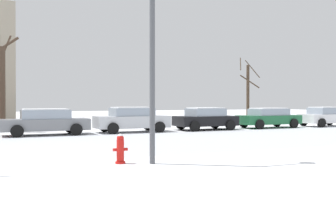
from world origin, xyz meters
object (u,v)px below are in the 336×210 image
at_px(parked_car_green, 269,118).
at_px(fire_hydrant, 120,149).
at_px(parked_car_white, 326,116).
at_px(parked_car_gray, 45,122).
at_px(parked_car_silver, 132,119).
at_px(street_lamp, 163,35).
at_px(parked_car_black, 205,118).

bearing_deg(parked_car_green, fire_hydrant, -140.87).
bearing_deg(parked_car_white, parked_car_green, 177.81).
relative_size(fire_hydrant, parked_car_gray, 0.19).
height_order(fire_hydrant, parked_car_silver, parked_car_silver).
distance_m(parked_car_gray, parked_car_green, 14.75).
distance_m(parked_car_gray, parked_car_white, 19.66).
height_order(street_lamp, parked_car_white, street_lamp).
height_order(fire_hydrant, parked_car_green, parked_car_green).
height_order(parked_car_gray, parked_car_white, parked_car_gray).
relative_size(parked_car_gray, parked_car_green, 1.03).
bearing_deg(parked_car_white, parked_car_silver, 179.24).
xyz_separation_m(street_lamp, parked_car_green, (12.42, 11.48, -3.07)).
bearing_deg(parked_car_black, fire_hydrant, -128.17).
bearing_deg(parked_car_green, parked_car_black, -179.93).
height_order(parked_car_green, parked_car_white, parked_car_white).
bearing_deg(parked_car_gray, parked_car_black, 0.80).
distance_m(fire_hydrant, street_lamp, 3.57).
bearing_deg(parked_car_gray, fire_hydrant, -84.13).
bearing_deg(parked_car_black, parked_car_silver, 179.85).
xyz_separation_m(parked_car_gray, parked_car_white, (19.66, -0.04, -0.01)).
relative_size(parked_car_silver, parked_car_green, 0.98).
bearing_deg(parked_car_white, parked_car_black, 178.94).
distance_m(fire_hydrant, parked_car_silver, 11.72).
bearing_deg(fire_hydrant, parked_car_black, 51.83).
relative_size(fire_hydrant, parked_car_white, 0.22).
bearing_deg(street_lamp, parked_car_green, 42.74).
bearing_deg(parked_car_black, parked_car_white, -1.06).
bearing_deg(parked_car_gray, street_lamp, -78.43).
bearing_deg(street_lamp, parked_car_silver, 77.28).
height_order(fire_hydrant, parked_car_black, parked_car_black).
xyz_separation_m(parked_car_silver, parked_car_white, (14.75, -0.19, -0.04)).
xyz_separation_m(fire_hydrant, parked_car_white, (18.54, 10.89, 0.29)).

